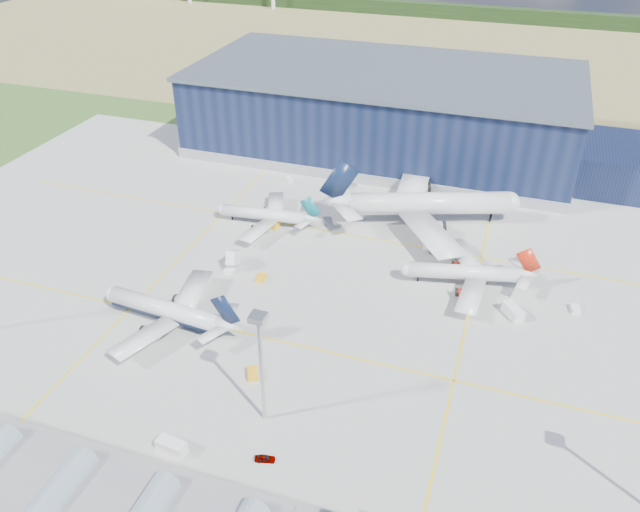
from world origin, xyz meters
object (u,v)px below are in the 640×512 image
(airstair, at_px, (233,261))
(gse_van_b, at_px, (513,312))
(car_b, at_px, (67,454))
(gse_cart_b, at_px, (289,180))
(airliner_navy, at_px, (164,302))
(airliner_regional, at_px, (264,209))
(airliner_red, at_px, (464,265))
(airliner_widebody, at_px, (430,193))
(gse_tug_b, at_px, (261,278))
(gse_cart_a, at_px, (575,309))
(car_a, at_px, (265,458))
(gse_van_a, at_px, (171,446))
(hangar, at_px, (392,114))
(light_mast_center, at_px, (260,352))
(gse_tug_a, at_px, (253,374))
(gse_tug_c, at_px, (275,225))

(airstair, bearing_deg, gse_van_b, -7.17)
(airstair, relative_size, car_b, 1.49)
(gse_van_b, distance_m, gse_cart_b, 82.74)
(car_b, bearing_deg, airliner_navy, 28.78)
(airliner_navy, xyz_separation_m, airliner_regional, (3.05, 44.95, -0.76))
(airliner_red, distance_m, airliner_widebody, 29.20)
(gse_tug_b, bearing_deg, gse_cart_a, 7.54)
(airliner_navy, distance_m, airliner_red, 66.17)
(gse_cart_a, relative_size, car_a, 0.79)
(airliner_widebody, bearing_deg, gse_cart_a, -56.89)
(gse_van_a, bearing_deg, gse_van_b, -36.69)
(hangar, height_order, light_mast_center, hangar)
(airstair, bearing_deg, gse_van_a, -84.19)
(airliner_red, relative_size, gse_tug_a, 9.88)
(gse_cart_b, distance_m, car_b, 107.38)
(gse_van_a, xyz_separation_m, car_a, (15.38, 3.11, -0.53))
(gse_tug_b, distance_m, gse_cart_b, 52.11)
(hangar, bearing_deg, gse_van_b, -60.43)
(gse_van_b, xyz_separation_m, gse_tug_c, (-62.59, 18.86, -0.48))
(airliner_navy, xyz_separation_m, car_a, (33.53, -26.37, -4.92))
(gse_van_a, bearing_deg, gse_cart_b, 16.19)
(airliner_widebody, height_order, airstair, airliner_widebody)
(airliner_navy, bearing_deg, car_a, 146.52)
(hangar, relative_size, gse_tug_b, 52.83)
(airliner_navy, height_order, gse_tug_b, airliner_navy)
(gse_tug_b, bearing_deg, airstair, 159.44)
(light_mast_center, xyz_separation_m, gse_cart_a, (51.63, 49.79, -14.85))
(light_mast_center, distance_m, airliner_navy, 36.30)
(gse_tug_b, xyz_separation_m, gse_van_a, (5.64, -50.28, 0.52))
(hangar, xyz_separation_m, airliner_regional, (-19.68, -61.86, -6.88))
(airstair, bearing_deg, car_a, -68.52)
(airliner_navy, relative_size, airliner_red, 1.06)
(gse_tug_b, xyz_separation_m, car_b, (-9.98, -56.79, -0.01))
(gse_van_a, relative_size, gse_cart_b, 1.88)
(airliner_red, bearing_deg, airstair, -1.76)
(airliner_regional, relative_size, airstair, 5.52)
(airliner_navy, bearing_deg, gse_cart_b, -85.16)
(hangar, distance_m, light_mast_center, 125.07)
(airliner_navy, relative_size, airstair, 6.41)
(airliner_widebody, bearing_deg, gse_tug_b, -148.74)
(gse_cart_b, bearing_deg, gse_tug_b, -125.16)
(airliner_widebody, distance_m, gse_tug_a, 72.46)
(airliner_regional, xyz_separation_m, gse_van_b, (65.74, -19.33, -3.53))
(car_b, bearing_deg, airliner_regional, 24.40)
(gse_van_a, bearing_deg, airliner_regional, 17.36)
(airliner_widebody, xyz_separation_m, car_b, (-41.50, -96.01, -8.27))
(gse_van_a, xyz_separation_m, car_b, (-15.62, -6.52, -0.53))
(gse_tug_c, bearing_deg, gse_cart_a, -1.22)
(airliner_red, distance_m, car_a, 64.86)
(airliner_navy, distance_m, gse_van_b, 73.53)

